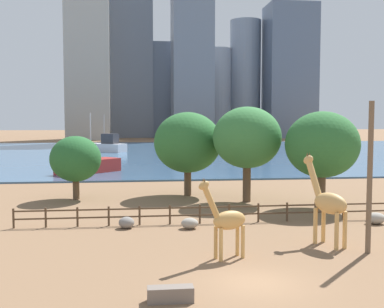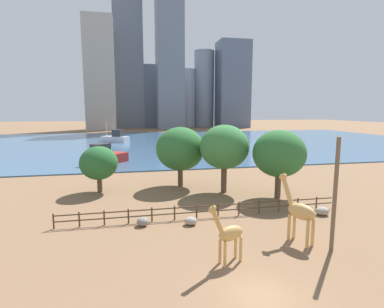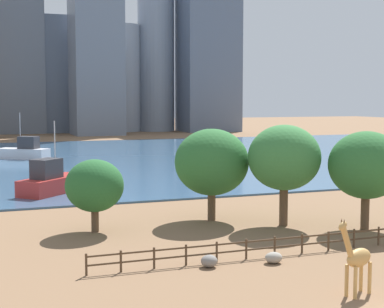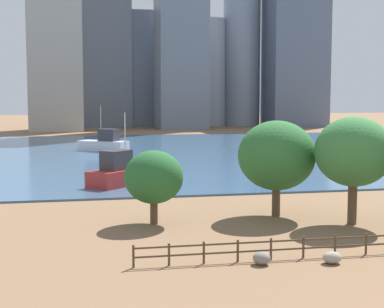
{
  "view_description": "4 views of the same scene",
  "coord_description": "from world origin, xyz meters",
  "views": [
    {
      "loc": [
        -5.12,
        -19.87,
        7.12
      ],
      "look_at": [
        2.37,
        43.34,
        2.39
      ],
      "focal_mm": 45.0,
      "sensor_mm": 36.0,
      "label": 1
    },
    {
      "loc": [
        -6.53,
        -13.59,
        9.76
      ],
      "look_at": [
        2.6,
        30.65,
        3.18
      ],
      "focal_mm": 28.0,
      "sensor_mm": 36.0,
      "label": 2
    },
    {
      "loc": [
        -18.82,
        -21.02,
        10.09
      ],
      "look_at": [
        2.3,
        35.64,
        4.49
      ],
      "focal_mm": 55.0,
      "sensor_mm": 36.0,
      "label": 3
    },
    {
      "loc": [
        -16.2,
        -20.31,
        9.69
      ],
      "look_at": [
        -3.11,
        44.07,
        3.1
      ],
      "focal_mm": 55.0,
      "sensor_mm": 36.0,
      "label": 4
    }
  ],
  "objects": [
    {
      "name": "boulder_near_fence",
      "position": [
        -5.73,
        11.14,
        0.37
      ],
      "size": [
        1.01,
        1.0,
        0.75
      ],
      "primitive_type": "ellipsoid",
      "color": "gray",
      "rests_on": "ground"
    },
    {
      "name": "enclosure_fence",
      "position": [
        -0.36,
        12.0,
        0.76
      ],
      "size": [
        26.12,
        0.14,
        1.3
      ],
      "color": "#4C3826",
      "rests_on": "ground"
    },
    {
      "name": "tree_center_broad",
      "position": [
        -10.33,
        23.01,
        3.56
      ],
      "size": [
        4.46,
        4.46,
        5.58
      ],
      "color": "brown",
      "rests_on": "ground"
    },
    {
      "name": "boulder_by_pole",
      "position": [
        -1.67,
        10.55,
        0.35
      ],
      "size": [
        1.11,
        0.93,
        0.7
      ],
      "primitive_type": "ellipsoid",
      "color": "gray",
      "rests_on": "ground"
    },
    {
      "name": "skyline_block_right",
      "position": [
        26.05,
        162.85,
        16.74
      ],
      "size": [
        11.93,
        11.93,
        33.47
      ],
      "primitive_type": "cylinder",
      "color": "#939EAD",
      "rests_on": "ground"
    },
    {
      "name": "skyline_block_central",
      "position": [
        -20.42,
        143.23,
        27.51
      ],
      "size": [
        14.33,
        9.13,
        55.02
      ],
      "primitive_type": "cube",
      "color": "#ADA89E",
      "rests_on": "ground"
    },
    {
      "name": "tree_right_tall",
      "position": [
        -0.34,
        23.89,
        4.9
      ],
      "size": [
        6.18,
        6.18,
        7.7
      ],
      "color": "brown",
      "rests_on": "ground"
    },
    {
      "name": "harbor_water",
      "position": [
        0.0,
        77.0,
        0.1
      ],
      "size": [
        180.0,
        86.0,
        0.2
      ],
      "primitive_type": "cube",
      "color": "#3D6084",
      "rests_on": "ground"
    },
    {
      "name": "tree_left_large",
      "position": [
        4.32,
        20.01,
        5.47
      ],
      "size": [
        5.81,
        5.81,
        8.12
      ],
      "color": "brown",
      "rests_on": "ground"
    },
    {
      "name": "ground_plane",
      "position": [
        0.0,
        80.0,
        0.0
      ],
      "size": [
        400.0,
        400.0,
        0.0
      ],
      "primitive_type": "plane",
      "color": "brown"
    },
    {
      "name": "boat_ferry",
      "position": [
        -10.93,
        80.77,
        1.48
      ],
      "size": [
        8.79,
        7.46,
        7.72
      ],
      "rotation": [
        0.0,
        0.0,
        2.53
      ],
      "color": "silver",
      "rests_on": "harbor_water"
    },
    {
      "name": "skyline_tower_glass",
      "position": [
        36.73,
        160.93,
        21.99
      ],
      "size": [
        11.66,
        11.66,
        43.99
      ],
      "primitive_type": "cylinder",
      "color": "gray",
      "rests_on": "ground"
    },
    {
      "name": "skyline_tower_needle",
      "position": [
        5.26,
        165.08,
        17.6
      ],
      "size": [
        15.01,
        14.8,
        35.2
      ],
      "primitive_type": "cube",
      "color": "slate",
      "rests_on": "ground"
    },
    {
      "name": "boat_sailboat",
      "position": [
        -11.22,
        41.92,
        1.47
      ],
      "size": [
        8.13,
        8.2,
        7.64
      ],
      "rotation": [
        0.0,
        0.0,
        0.79
      ],
      "color": "#B22D28",
      "rests_on": "harbor_water"
    },
    {
      "name": "skyline_block_left",
      "position": [
        51.71,
        153.41,
        24.21
      ],
      "size": [
        17.56,
        14.16,
        48.41
      ],
      "primitive_type": "cube",
      "color": "slate",
      "rests_on": "ground"
    }
  ]
}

